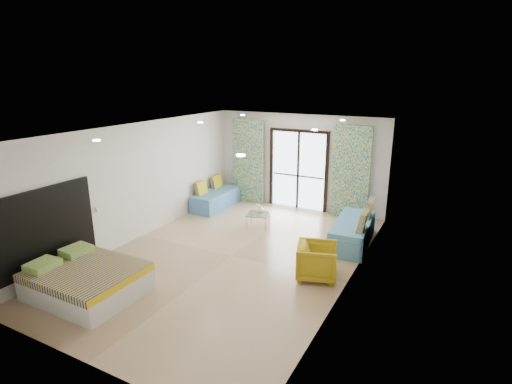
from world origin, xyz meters
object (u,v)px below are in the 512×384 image
at_px(coffee_table, 258,215).
at_px(armchair, 317,259).
at_px(bed, 86,280).
at_px(daybed_left, 216,198).
at_px(daybed_right, 353,231).

relative_size(coffee_table, armchair, 0.90).
relative_size(bed, daybed_left, 1.04).
distance_m(daybed_right, coffee_table, 2.40).
xyz_separation_m(daybed_left, coffee_table, (1.84, -0.85, 0.06)).
bearing_deg(daybed_left, bed, -83.42).
distance_m(bed, coffee_table, 4.43).
distance_m(daybed_right, armchair, 1.93).
relative_size(daybed_left, daybed_right, 0.86).
xyz_separation_m(daybed_right, armchair, (-0.20, -1.92, 0.07)).
distance_m(coffee_table, armchair, 2.85).
xyz_separation_m(bed, daybed_right, (3.59, 4.37, 0.04)).
bearing_deg(bed, daybed_left, 97.14).
height_order(daybed_right, armchair, daybed_right).
bearing_deg(coffee_table, bed, -105.66).
distance_m(bed, daybed_right, 5.66).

